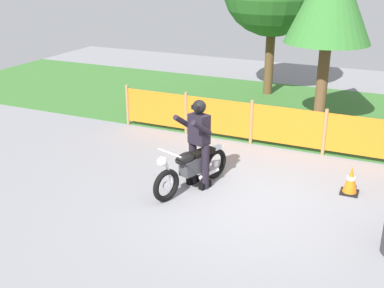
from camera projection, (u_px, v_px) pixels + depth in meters
ground at (249, 200)px, 8.55m from camera, size 24.00×24.00×0.02m
grass_verge at (311, 113)px, 13.28m from camera, size 24.00×5.82×0.01m
barrier_fence at (287, 127)px, 10.61m from camera, size 8.36×0.08×1.05m
motorcycle_lead at (192, 167)px, 8.79m from camera, size 0.82×1.84×0.91m
rider_lead at (198, 141)px, 8.74m from camera, size 0.67×0.68×1.69m
traffic_cone at (351, 180)px, 8.69m from camera, size 0.32×0.32×0.53m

